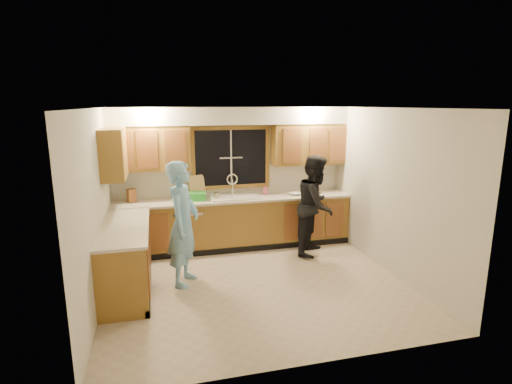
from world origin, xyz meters
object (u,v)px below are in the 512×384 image
bowl (295,194)px  stove (123,274)px  woman (316,205)px  knife_block (131,196)px  soap_bottle (265,189)px  man (183,224)px  dishwasher (187,229)px  dish_crate (197,196)px  sink (235,201)px

bowl → stove: bearing=-148.9°
woman → stove: bearing=147.3°
knife_block → soap_bottle: size_ratio=1.35×
man → soap_bottle: 2.17m
woman → soap_bottle: 1.05m
man → knife_block: (-0.76, 1.40, 0.14)m
stove → woman: (3.09, 1.19, 0.41)m
dishwasher → soap_bottle: size_ratio=4.76×
man → dish_crate: (0.34, 1.28, 0.09)m
dishwasher → stove: size_ratio=0.91×
woman → bowl: (-0.17, 0.57, 0.09)m
bowl → man: bearing=-149.9°
dishwasher → knife_block: size_ratio=3.53×
man → soap_bottle: bearing=-25.8°
dish_crate → bowl: dish_crate is taller
dish_crate → knife_block: bearing=174.1°
knife_block → dish_crate: size_ratio=0.81×
dish_crate → soap_bottle: bearing=7.6°
stove → woman: size_ratio=0.52×
sink → man: (-1.00, -1.29, 0.03)m
man → bowl: bearing=-37.8°
sink → bowl: sink is taller
sink → dishwasher: sink is taller
dish_crate → soap_bottle: size_ratio=1.67×
sink → knife_block: bearing=176.6°
sink → dishwasher: bearing=-179.0°
woman → soap_bottle: woman is taller
bowl → soap_bottle: bearing=155.7°
dishwasher → man: size_ratio=0.46×
stove → man: (0.80, 0.53, 0.45)m
stove → dish_crate: 2.21m
stove → dish_crate: dish_crate is taller
woman → dish_crate: woman is taller
dish_crate → sink: bearing=0.7°
dish_crate → soap_bottle: 1.29m
woman → bowl: 0.60m
sink → woman: size_ratio=0.50×
sink → soap_bottle: (0.62, 0.16, 0.14)m
knife_block → soap_bottle: knife_block is taller
soap_bottle → bowl: soap_bottle is taller
dish_crate → dishwasher: bearing=-178.1°
sink → stove: 2.60m
dishwasher → soap_bottle: bearing=6.9°
dishwasher → woman: size_ratio=0.48×
man → bowl: man is taller
dishwasher → dish_crate: bearing=1.9°
stove → dish_crate: bearing=57.9°
dishwasher → knife_block: 1.11m
knife_block → bowl: knife_block is taller
stove → knife_block: bearing=88.7°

